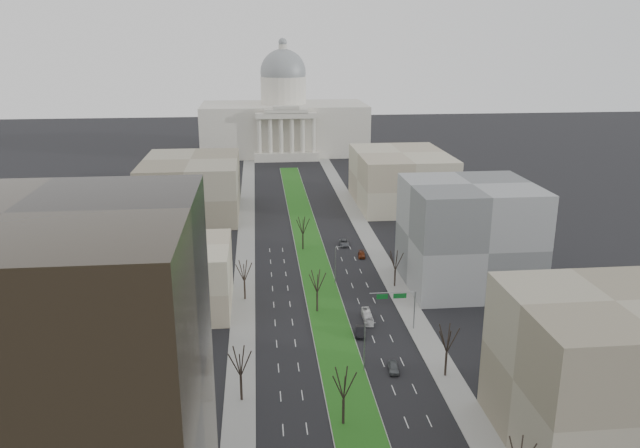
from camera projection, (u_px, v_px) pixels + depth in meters
ground at (310, 250)px, 169.39m from camera, size 600.00×600.00×0.00m
median at (311, 250)px, 168.40m from camera, size 8.00×222.03×0.20m
sidewalk_left at (244, 287)px, 143.86m from camera, size 5.00×330.00×0.15m
sidewalk_right at (393, 281)px, 147.25m from camera, size 5.00×330.00×0.15m
capitol at (284, 120)px, 307.20m from camera, size 80.00×46.00×55.00m
building_glass_tower at (32, 403)px, 62.87m from camera, size 34.00×30.00×40.00m
building_beige_left at (168, 277)px, 130.83m from camera, size 26.00×22.00×14.00m
building_tan_right at (604, 374)px, 85.59m from camera, size 26.00×24.00×22.00m
building_grey_right at (468, 235)px, 142.56m from camera, size 28.00×26.00×24.00m
building_far_left at (192, 187)px, 201.51m from camera, size 30.00×40.00×18.00m
building_far_right at (401, 178)px, 213.07m from camera, size 30.00×40.00×18.00m
tree_left_mid at (240, 361)px, 97.12m from camera, size 5.40×5.40×9.72m
tree_left_far at (244, 270)px, 135.27m from camera, size 5.28×5.28×9.50m
tree_right_mid at (447, 338)px, 104.22m from camera, size 5.52×5.52×9.94m
tree_right_far at (396, 260)px, 142.51m from camera, size 5.04×5.04×9.07m
tree_median_a at (344, 383)px, 90.97m from camera, size 5.40×5.40×9.72m
tree_median_b at (317, 281)px, 129.08m from camera, size 5.40×5.40×9.72m
tree_median_c at (303, 225)px, 167.18m from camera, size 5.40×5.40×9.72m
streetlamp_median_b at (365, 346)px, 106.45m from camera, size 1.90×0.20×9.16m
streetlamp_median_c at (336, 264)px, 144.56m from camera, size 1.90×0.20×9.16m
mast_arm_signs at (401, 301)px, 121.34m from camera, size 9.12×0.24×8.09m
car_grey_near at (393, 367)px, 107.57m from camera, size 2.17×4.43×1.45m
car_black at (360, 331)px, 120.61m from camera, size 2.26×4.85×1.54m
car_red at (362, 255)px, 163.48m from camera, size 2.34×4.59×1.28m
car_grey_far at (344, 243)px, 172.64m from camera, size 2.88×5.62×1.52m
box_van at (367, 317)px, 126.58m from camera, size 1.76×6.79×1.88m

